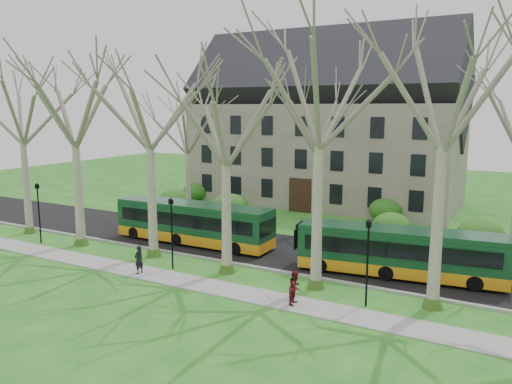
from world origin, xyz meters
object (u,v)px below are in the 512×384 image
bus_follow (399,252)px  pedestrian_b (295,287)px  pedestrian_a (139,260)px  bus_lead (193,223)px

bus_follow → pedestrian_b: 7.60m
bus_follow → pedestrian_b: size_ratio=6.73×
pedestrian_a → pedestrian_b: (9.95, 0.24, 0.02)m
bus_lead → pedestrian_b: (11.09, -6.74, -0.65)m
pedestrian_a → pedestrian_b: pedestrian_b is taller
pedestrian_a → pedestrian_b: bearing=95.9°
bus_lead → pedestrian_a: bearing=-81.3°
pedestrian_a → pedestrian_b: 9.96m
bus_lead → bus_follow: bus_lead is taller
bus_lead → bus_follow: bearing=-0.6°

